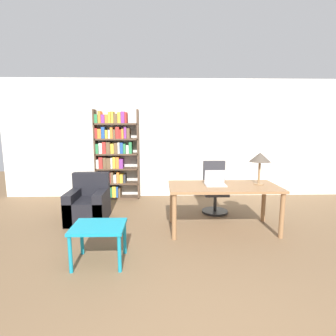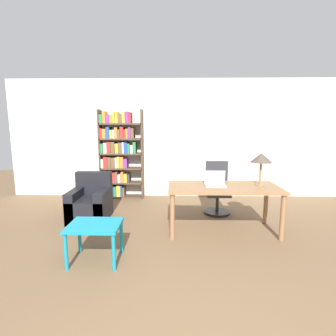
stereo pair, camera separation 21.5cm
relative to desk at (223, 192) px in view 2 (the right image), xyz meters
name	(u,v)px [view 2 (the right image)]	position (x,y,z in m)	size (l,w,h in m)	color
wall_back	(181,139)	(-0.60, 2.11, 0.71)	(8.00, 0.06, 2.70)	silver
desk	(223,192)	(0.00, 0.00, 0.00)	(1.71, 0.81, 0.73)	olive
laptop	(215,182)	(-0.13, 0.03, 0.14)	(0.32, 0.23, 0.24)	#B2B2B7
table_lamp	(261,159)	(0.58, 0.07, 0.51)	(0.33, 0.33, 0.51)	olive
office_chair	(217,190)	(0.05, 0.90, -0.20)	(0.49, 0.49, 0.98)	black
side_table_blue	(95,230)	(-1.74, -0.98, -0.23)	(0.62, 0.51, 0.48)	teal
armchair	(91,204)	(-2.26, 0.49, -0.36)	(0.65, 0.74, 0.81)	black
bookshelf	(118,154)	(-2.04, 1.92, 0.37)	(0.99, 0.28, 2.01)	#4C3828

